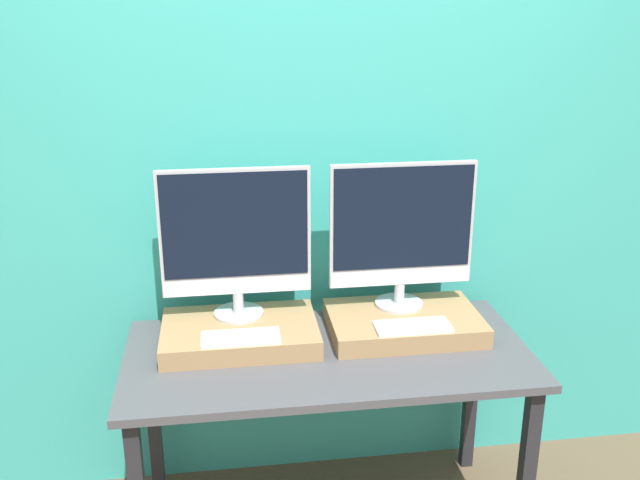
{
  "coord_description": "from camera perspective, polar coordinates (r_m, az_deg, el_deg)",
  "views": [
    {
      "loc": [
        -0.35,
        -1.94,
        2.01
      ],
      "look_at": [
        0.0,
        0.55,
        1.13
      ],
      "focal_mm": 40.0,
      "sensor_mm": 36.0,
      "label": 1
    }
  ],
  "objects": [
    {
      "name": "wall_back",
      "position": [
        2.83,
        -0.64,
        4.66
      ],
      "size": [
        8.0,
        0.04,
        2.6
      ],
      "color": "teal",
      "rests_on": "ground_plane"
    },
    {
      "name": "workbench",
      "position": [
        2.67,
        0.61,
        -10.56
      ],
      "size": [
        1.47,
        0.71,
        0.77
      ],
      "color": "#47474C",
      "rests_on": "ground_plane"
    },
    {
      "name": "wooden_riser_left",
      "position": [
        2.69,
        -6.43,
        -7.42
      ],
      "size": [
        0.57,
        0.38,
        0.07
      ],
      "color": "#99754C",
      "rests_on": "workbench"
    },
    {
      "name": "monitor_left",
      "position": [
        2.63,
        -6.77,
        0.15
      ],
      "size": [
        0.55,
        0.19,
        0.57
      ],
      "color": "#B2B2B7",
      "rests_on": "wooden_riser_left"
    },
    {
      "name": "keyboard_left",
      "position": [
        2.56,
        -6.37,
        -7.74
      ],
      "size": [
        0.28,
        0.12,
        0.01
      ],
      "color": "silver",
      "rests_on": "wooden_riser_left"
    },
    {
      "name": "wooden_riser_right",
      "position": [
        2.77,
        6.73,
        -6.6
      ],
      "size": [
        0.57,
        0.38,
        0.07
      ],
      "color": "#99754C",
      "rests_on": "workbench"
    },
    {
      "name": "monitor_right",
      "position": [
        2.71,
        6.57,
        0.76
      ],
      "size": [
        0.55,
        0.19,
        0.57
      ],
      "color": "#B2B2B7",
      "rests_on": "wooden_riser_right"
    },
    {
      "name": "keyboard_right",
      "position": [
        2.64,
        7.42,
        -6.85
      ],
      "size": [
        0.28,
        0.12,
        0.01
      ],
      "color": "silver",
      "rests_on": "wooden_riser_right"
    }
  ]
}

